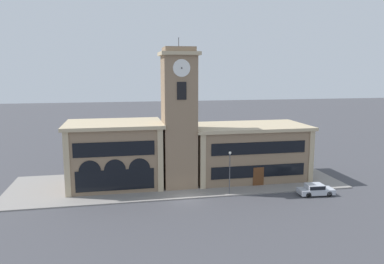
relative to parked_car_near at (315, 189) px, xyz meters
name	(u,v)px	position (x,y,z in m)	size (l,w,h in m)	color
ground_plane	(187,199)	(-16.07, 1.52, -0.74)	(300.00, 300.00, 0.00)	#424247
sidewalk_kerb	(178,182)	(-16.07, 8.48, -0.66)	(44.71, 13.92, 0.15)	gray
clock_tower	(179,118)	(-16.06, 6.93, 8.48)	(4.91, 4.91, 19.53)	#897056
town_hall_left_wing	(115,154)	(-24.48, 9.10, 3.60)	(12.71, 9.31, 8.63)	#897056
town_hall_right_wing	(248,151)	(-5.69, 9.11, 3.17)	(16.65, 9.31, 7.76)	#897056
parked_car_near	(315,189)	(0.00, 0.00, 0.00)	(4.46, 2.17, 1.40)	#B2B7C1
street_lamp	(230,166)	(-10.51, 2.20, 2.99)	(0.36, 0.36, 5.41)	#4C4C51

